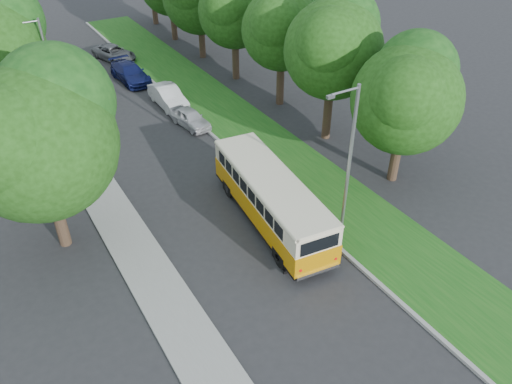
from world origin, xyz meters
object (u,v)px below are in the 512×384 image
vintage_bus (271,200)px  car_white (168,97)px  car_blue (130,73)px  car_grey (114,53)px  lamppost_near (348,161)px  car_silver (190,118)px  lamppost_far (49,73)px

vintage_bus → car_white: bearing=92.4°
vintage_bus → car_blue: vintage_bus is taller
vintage_bus → car_grey: 27.27m
lamppost_near → car_blue: (-1.99, 24.42, -3.65)m
vintage_bus → car_silver: 11.98m
lamppost_near → car_grey: (-1.53, 29.97, -3.74)m
car_silver → car_blue: car_blue is taller
lamppost_near → car_grey: size_ratio=1.76×
lamppost_near → car_silver: (-1.21, 14.63, -3.76)m
car_grey → lamppost_near: bearing=-104.7°
lamppost_far → vintage_bus: size_ratio=0.80×
lamppost_far → car_blue: lamppost_far is taller
car_silver → car_white: bearing=81.7°
vintage_bus → car_white: size_ratio=2.11×
car_silver → car_white: car_white is taller
car_blue → car_silver: bearing=-88.7°
car_blue → car_grey: bearing=82.0°
vintage_bus → car_white: vintage_bus is taller
car_blue → lamppost_far: bearing=-142.7°
car_silver → vintage_bus: bearing=-103.5°
vintage_bus → car_grey: bearing=94.7°
lamppost_far → car_silver: lamppost_far is taller
lamppost_far → car_blue: size_ratio=1.51×
lamppost_near → car_blue: 24.77m
car_white → car_blue: (-0.78, 6.01, -0.02)m
lamppost_near → car_white: bearing=93.7°
lamppost_near → lamppost_far: bearing=115.7°
car_grey → car_silver: bearing=-106.4°
vintage_bus → lamppost_near: bearing=-43.7°
car_blue → car_grey: (0.46, 5.55, -0.09)m
vintage_bus → car_blue: size_ratio=1.90×
car_white → car_grey: bearing=91.0°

